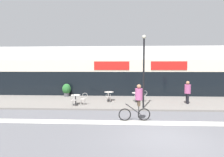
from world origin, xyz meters
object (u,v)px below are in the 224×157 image
Objects in this scene: cafe_chair_1_near at (108,96)px; cafe_chair_2_near at (137,96)px; bistro_table_2 at (136,95)px; cafe_chair_0_near at (73,99)px; cafe_chair_0_side at (84,98)px; cafe_chair_2_side at (144,95)px; lamp_post at (144,66)px; planter_pot at (67,90)px; cyclist_0 at (138,100)px; bistro_table_1 at (109,94)px; bistro_table_0 at (76,98)px; pedestrian_near_end at (188,90)px.

cafe_chair_2_near is (2.28, -0.08, 0.00)m from cafe_chair_1_near.
cafe_chair_0_near is at bearing -155.91° from bistro_table_2.
cafe_chair_0_side and cafe_chair_2_side have the same top height.
cafe_chair_0_near is at bearing 40.93° from cafe_chair_0_side.
cafe_chair_2_side is (4.74, 1.50, 0.00)m from cafe_chair_0_side.
bistro_table_2 is 0.81× the size of cafe_chair_1_near.
cafe_chair_1_near is 0.18× the size of lamp_post.
cafe_chair_2_side is (0.63, 0.01, -0.00)m from bistro_table_2.
cafe_chair_2_near is (4.10, 0.87, 0.00)m from cafe_chair_0_side.
planter_pot is 0.61× the size of cyclist_0.
cafe_chair_2_side is at bearing -36.63° from cafe_chair_2_near.
cafe_chair_2_side is at bearing -1.47° from bistro_table_1.
cafe_chair_0_near reaches higher than bistro_table_0.
lamp_post is 2.85× the size of pedestrian_near_end.
cyclist_0 is (1.91, -5.04, 0.47)m from bistro_table_1.
cafe_chair_0_side is 4.19m from cafe_chair_2_near.
bistro_table_0 is at bearing -63.56° from planter_pot.
bistro_table_0 is 2.63m from cafe_chair_1_near.
pedestrian_near_end reaches higher than bistro_table_0.
cafe_chair_2_side is at bearing -17.17° from planter_pot.
cafe_chair_2_side reaches higher than bistro_table_1.
cafe_chair_0_side is at bearing -56.35° from planter_pot.
bistro_table_0 is 4.81m from cafe_chair_2_near.
cafe_chair_0_side is at bearing -139.23° from bistro_table_1.
bistro_table_0 is 0.63m from cafe_chair_0_near.
pedestrian_near_end reaches higher than bistro_table_2.
bistro_table_2 is 5.00m from cyclist_0.
cafe_chair_2_near is at bearing -17.30° from bistro_table_1.
cyclist_0 is (3.73, -3.47, 0.50)m from cafe_chair_0_side.
cafe_chair_1_near reaches higher than bistro_table_0.
cyclist_0 reaches higher than planter_pot.
pedestrian_near_end reaches higher than cafe_chair_0_side.
lamp_post reaches higher than cafe_chair_2_near.
bistro_table_2 is at bearing -99.42° from cyclist_0.
cafe_chair_0_side is 1.00× the size of cafe_chair_2_near.
cafe_chair_0_side is (0.64, 0.63, 0.00)m from cafe_chair_0_near.
lamp_post is (0.28, -2.40, 2.40)m from bistro_table_2.
lamp_post reaches higher than cafe_chair_1_near.
lamp_post reaches higher than pedestrian_near_end.
planter_pot is at bearing -20.49° from pedestrian_near_end.
planter_pot is at bearing 146.02° from lamp_post.
cyclist_0 is 1.15× the size of pedestrian_near_end.
cafe_chair_0_side reaches higher than bistro_table_0.
pedestrian_near_end is at bearing -16.10° from planter_pot.
lamp_post is at bearing -84.62° from cafe_chair_0_near.
pedestrian_near_end is at bearing -88.27° from cafe_chair_1_near.
pedestrian_near_end is (8.02, 0.70, 0.53)m from cafe_chair_0_side.
lamp_post reaches higher than bistro_table_1.
cafe_chair_2_near is 0.73× the size of planter_pot.
planter_pot reaches higher than cafe_chair_1_near.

